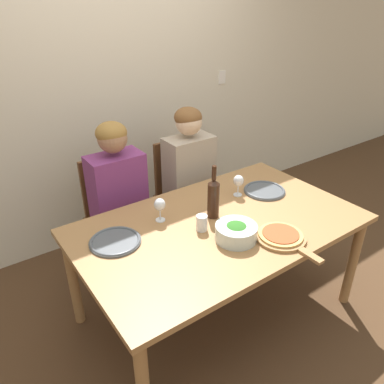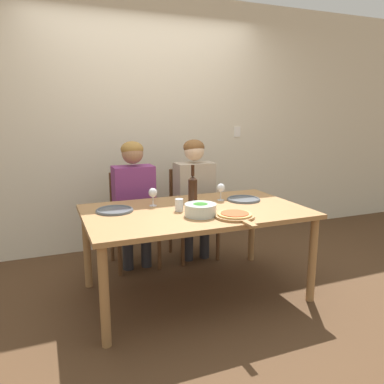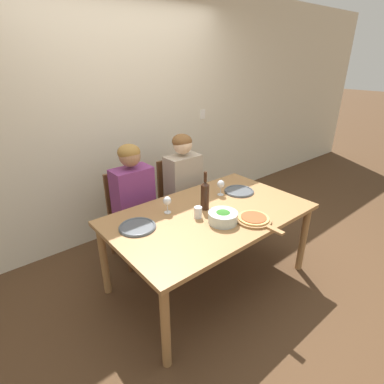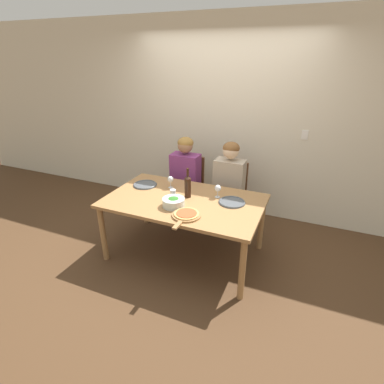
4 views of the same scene
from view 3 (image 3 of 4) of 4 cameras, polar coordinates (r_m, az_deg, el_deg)
The scene contains 15 objects.
ground_plane at distance 2.98m, azimuth 3.10°, elevation -16.22°, with size 40.00×40.00×0.00m, color #4C331E.
back_wall at distance 3.45m, azimuth -12.50°, elevation 13.97°, with size 10.00×0.06×2.70m.
dining_table at distance 2.61m, azimuth 3.41°, elevation -5.28°, with size 1.73×1.04×0.72m.
chair_left at distance 3.13m, azimuth -11.66°, elevation -3.76°, with size 0.42×0.42×0.90m.
chair_right at distance 3.43m, azimuth -2.63°, elevation -0.72°, with size 0.42×0.42×0.90m.
person_woman at distance 2.94m, azimuth -11.01°, elevation -0.33°, with size 0.47×0.51×1.22m.
person_man at distance 3.25m, azimuth -1.52°, elevation 2.56°, with size 0.47×0.51×1.22m.
wine_bottle at distance 2.57m, azimuth 2.48°, elevation -0.51°, with size 0.07×0.07×0.34m.
broccoli_bowl at distance 2.41m, azimuth 5.90°, elevation -4.79°, with size 0.24×0.24×0.10m.
dinner_plate_left at distance 2.38m, azimuth -10.35°, elevation -6.53°, with size 0.29×0.29×0.02m.
dinner_plate_right at distance 2.99m, azimuth 8.95°, elevation 0.18°, with size 0.29×0.29×0.02m.
pizza_on_board at distance 2.48m, azimuth 11.79°, elevation -5.11°, with size 0.29×0.43×0.04m.
wine_glass_left at distance 2.53m, azimuth -4.74°, elevation -1.84°, with size 0.07×0.07×0.15m.
wine_glass_right at distance 2.86m, azimuth 5.51°, elevation 1.37°, with size 0.07×0.07×0.15m.
water_tumbler at distance 2.47m, azimuth 1.14°, elevation -3.88°, with size 0.07×0.07×0.10m.
Camera 3 is at (-1.57, -1.64, 1.93)m, focal length 28.00 mm.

